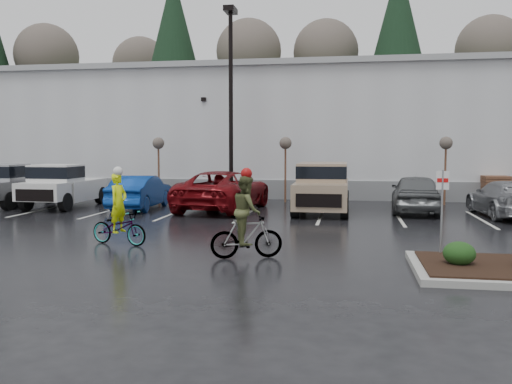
% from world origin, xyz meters
% --- Properties ---
extents(ground, '(120.00, 120.00, 0.00)m').
position_xyz_m(ground, '(0.00, 0.00, 0.00)').
color(ground, black).
rests_on(ground, ground).
extents(warehouse, '(60.50, 15.50, 7.20)m').
position_xyz_m(warehouse, '(0.00, 21.99, 3.65)').
color(warehouse, silver).
rests_on(warehouse, ground).
extents(wooded_ridge, '(80.00, 25.00, 6.00)m').
position_xyz_m(wooded_ridge, '(0.00, 45.00, 3.00)').
color(wooded_ridge, '#1C3817').
rests_on(wooded_ridge, ground).
extents(lamppost, '(0.50, 1.00, 9.22)m').
position_xyz_m(lamppost, '(-4.00, 12.00, 5.69)').
color(lamppost, black).
rests_on(lamppost, ground).
extents(sapling_west, '(0.60, 0.60, 3.20)m').
position_xyz_m(sapling_west, '(-8.00, 13.00, 2.73)').
color(sapling_west, '#452A1B').
rests_on(sapling_west, ground).
extents(sapling_mid, '(0.60, 0.60, 3.20)m').
position_xyz_m(sapling_mid, '(-1.50, 13.00, 2.73)').
color(sapling_mid, '#452A1B').
rests_on(sapling_mid, ground).
extents(sapling_east, '(0.60, 0.60, 3.20)m').
position_xyz_m(sapling_east, '(6.00, 13.00, 2.73)').
color(sapling_east, '#452A1B').
rests_on(sapling_east, ground).
extents(pallet_stack_a, '(1.20, 1.20, 1.35)m').
position_xyz_m(pallet_stack_a, '(8.50, 14.00, 0.68)').
color(pallet_stack_a, '#452A1B').
rests_on(pallet_stack_a, ground).
extents(shrub_a, '(0.70, 0.70, 0.52)m').
position_xyz_m(shrub_a, '(4.00, -1.00, 0.41)').
color(shrub_a, black).
rests_on(shrub_a, curb_island).
extents(fire_lane_sign, '(0.30, 0.05, 2.20)m').
position_xyz_m(fire_lane_sign, '(3.80, 0.20, 1.41)').
color(fire_lane_sign, gray).
rests_on(fire_lane_sign, ground).
extents(pickup_silver, '(2.10, 5.20, 1.96)m').
position_xyz_m(pickup_silver, '(-13.79, 9.47, 0.98)').
color(pickup_silver, '#95979C').
rests_on(pickup_silver, ground).
extents(pickup_white, '(2.10, 5.20, 1.96)m').
position_xyz_m(pickup_white, '(-11.09, 9.40, 0.98)').
color(pickup_white, silver).
rests_on(pickup_white, ground).
extents(car_blue, '(1.73, 4.54, 1.48)m').
position_xyz_m(car_blue, '(-7.47, 9.17, 0.74)').
color(car_blue, navy).
rests_on(car_blue, ground).
extents(car_red, '(3.49, 6.38, 1.70)m').
position_xyz_m(car_red, '(-3.76, 9.41, 0.85)').
color(car_red, maroon).
rests_on(car_red, ground).
extents(suv_tan, '(2.20, 5.10, 2.06)m').
position_xyz_m(suv_tan, '(0.48, 9.21, 1.03)').
color(suv_tan, gray).
rests_on(suv_tan, ground).
extents(car_grey, '(2.20, 4.84, 1.61)m').
position_xyz_m(car_grey, '(4.32, 9.88, 0.81)').
color(car_grey, '#5A5D5F').
rests_on(car_grey, ground).
extents(car_far_silver, '(2.35, 5.05, 1.43)m').
position_xyz_m(car_far_silver, '(7.65, 9.04, 0.71)').
color(car_far_silver, '#95979C').
rests_on(car_far_silver, ground).
extents(cyclist_hivis, '(1.91, 1.07, 2.20)m').
position_xyz_m(cyclist_hivis, '(-4.78, 0.85, 0.69)').
color(cyclist_hivis, '#3F3F44').
rests_on(cyclist_hivis, ground).
extents(cyclist_olive, '(1.80, 1.05, 2.24)m').
position_xyz_m(cyclist_olive, '(-0.89, -0.37, 0.82)').
color(cyclist_olive, '#3F3F44').
rests_on(cyclist_olive, ground).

